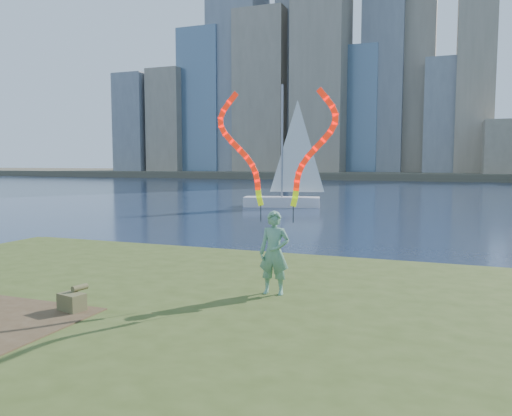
% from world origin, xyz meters
% --- Properties ---
extents(ground, '(320.00, 320.00, 0.00)m').
position_xyz_m(ground, '(0.00, 0.00, 0.00)').
color(ground, '#17233B').
rests_on(ground, ground).
extents(grassy_knoll, '(20.00, 18.00, 0.80)m').
position_xyz_m(grassy_knoll, '(0.00, -2.30, 0.34)').
color(grassy_knoll, '#3B4C1B').
rests_on(grassy_knoll, ground).
extents(far_shore, '(320.00, 40.00, 1.20)m').
position_xyz_m(far_shore, '(0.00, 95.00, 0.60)').
color(far_shore, brown).
rests_on(far_shore, ground).
extents(woman_with_ribbons, '(1.99, 0.39, 3.88)m').
position_xyz_m(woman_with_ribbons, '(1.58, 0.16, 2.25)').
color(woman_with_ribbons, '#1A7146').
rests_on(woman_with_ribbons, grassy_knoll).
extents(canvas_bag, '(0.45, 0.51, 0.38)m').
position_xyz_m(canvas_bag, '(-1.05, -1.96, 0.96)').
color(canvas_bag, brown).
rests_on(canvas_bag, grassy_knoll).
extents(sailboat, '(5.61, 2.81, 8.43)m').
position_xyz_m(sailboat, '(-5.88, 25.01, 1.45)').
color(sailboat, silver).
rests_on(sailboat, ground).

